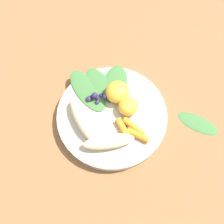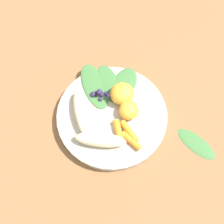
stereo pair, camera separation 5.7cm
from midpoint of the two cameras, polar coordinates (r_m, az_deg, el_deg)
The scene contains 14 objects.
ground_plane at distance 0.60m, azimuth -2.69°, elevation -1.64°, with size 2.40×2.40×0.00m, color brown.
bowl at distance 0.59m, azimuth -2.74°, elevation -1.19°, with size 0.26×0.26×0.02m, color #B2AD9E.
banana_peeled_left at distance 0.54m, azimuth -3.80°, elevation -7.11°, with size 0.11×0.03×0.03m, color beige.
banana_peeled_right at distance 0.56m, azimuth -9.70°, elevation -1.82°, with size 0.11×0.03×0.03m, color beige.
orange_segment_near at distance 0.58m, azimuth -1.57°, elevation 4.26°, with size 0.06×0.06×0.04m, color #F4A833.
orange_segment_far at distance 0.57m, azimuth 0.76°, elevation 1.13°, with size 0.05×0.05×0.03m, color #F4A833.
carrot_front at distance 0.55m, azimuth -0.25°, elevation -4.44°, with size 0.02×0.02×0.06m, color orange.
carrot_mid_left at distance 0.55m, azimuth 3.00°, elevation -5.67°, with size 0.01×0.01×0.05m, color orange.
carrot_mid_right at distance 0.56m, azimuth 2.04°, elevation -3.73°, with size 0.01×0.01×0.06m, color orange.
blueberry_pile at distance 0.59m, azimuth -6.48°, elevation 3.05°, with size 0.05×0.03×0.03m.
kale_leaf_left at distance 0.61m, azimuth -1.79°, elevation 6.66°, with size 0.09×0.06×0.01m, color #3D7038.
kale_leaf_right at distance 0.61m, azimuth -5.33°, elevation 5.87°, with size 0.11×0.05×0.01m, color #3D7038.
kale_leaf_rear at distance 0.61m, azimuth -8.31°, elevation 4.57°, with size 0.13×0.05×0.01m, color #3D7038.
kale_leaf_stray at distance 0.62m, azimuth 16.55°, elevation -2.77°, with size 0.10×0.04×0.01m, color #3D7038.
Camera 1 is at (0.07, 0.22, 0.56)m, focal length 40.15 mm.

